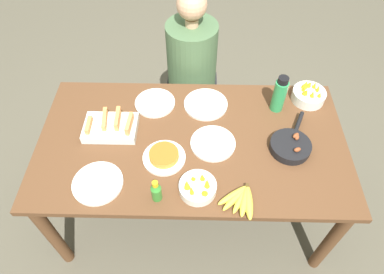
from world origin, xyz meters
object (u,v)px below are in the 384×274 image
at_px(hot_sauce_bottle, 156,191).
at_px(empty_plate_mid_edge, 213,143).
at_px(banana_bunch, 241,199).
at_px(frittata_plate_center, 164,156).
at_px(fruit_bowl_citrus, 198,187).
at_px(person_figure, 192,86).
at_px(skillet, 291,146).
at_px(fruit_bowl_mango, 309,95).
at_px(melon_tray, 111,127).
at_px(empty_plate_far_left, 155,103).
at_px(empty_plate_near_front, 206,104).
at_px(empty_plate_far_right, 98,183).
at_px(water_bottle, 279,94).

bearing_deg(hot_sauce_bottle, empty_plate_mid_edge, 50.54).
xyz_separation_m(banana_bunch, frittata_plate_center, (-0.40, 0.25, 0.00)).
xyz_separation_m(fruit_bowl_citrus, person_figure, (-0.05, 1.03, -0.27)).
relative_size(banana_bunch, empty_plate_mid_edge, 0.81).
xyz_separation_m(skillet, empty_plate_mid_edge, (-0.43, 0.02, -0.02)).
distance_m(skillet, fruit_bowl_mango, 0.43).
xyz_separation_m(melon_tray, skillet, (1.01, -0.11, -0.00)).
distance_m(banana_bunch, empty_plate_far_left, 0.82).
height_order(fruit_bowl_citrus, hot_sauce_bottle, hot_sauce_bottle).
xyz_separation_m(empty_plate_mid_edge, person_figure, (-0.13, 0.73, -0.24)).
relative_size(empty_plate_mid_edge, hot_sauce_bottle, 1.75).
relative_size(skillet, empty_plate_near_front, 1.35).
bearing_deg(fruit_bowl_citrus, melon_tray, 142.30).
xyz_separation_m(empty_plate_near_front, fruit_bowl_mango, (0.64, 0.06, 0.03)).
distance_m(empty_plate_far_left, fruit_bowl_citrus, 0.67).
bearing_deg(skillet, hot_sauce_bottle, 138.04).
relative_size(frittata_plate_center, fruit_bowl_mango, 1.15).
bearing_deg(banana_bunch, empty_plate_far_right, 173.73).
relative_size(melon_tray, person_figure, 0.24).
bearing_deg(frittata_plate_center, person_figure, 81.16).
bearing_deg(empty_plate_near_front, melon_tray, -158.40).
distance_m(water_bottle, hot_sauce_bottle, 0.93).
bearing_deg(skillet, fruit_bowl_mango, 0.07).
relative_size(empty_plate_near_front, empty_plate_far_left, 1.09).
relative_size(banana_bunch, empty_plate_far_left, 0.83).
distance_m(banana_bunch, person_figure, 1.15).
bearing_deg(melon_tray, person_figure, 55.24).
bearing_deg(frittata_plate_center, empty_plate_far_left, 101.96).
relative_size(banana_bunch, frittata_plate_center, 0.88).
xyz_separation_m(empty_plate_near_front, hot_sauce_bottle, (-0.24, -0.65, 0.05)).
distance_m(fruit_bowl_mango, fruit_bowl_citrus, 0.95).
height_order(melon_tray, fruit_bowl_mango, fruit_bowl_mango).
xyz_separation_m(empty_plate_near_front, empty_plate_far_right, (-0.56, -0.58, 0.00)).
relative_size(melon_tray, fruit_bowl_citrus, 1.59).
xyz_separation_m(empty_plate_far_right, fruit_bowl_citrus, (0.51, -0.03, 0.02)).
bearing_deg(water_bottle, frittata_plate_center, -149.05).
xyz_separation_m(empty_plate_far_right, water_bottle, (0.99, 0.56, 0.11)).
height_order(empty_plate_far_left, empty_plate_far_right, same).
height_order(empty_plate_mid_edge, person_figure, person_figure).
bearing_deg(empty_plate_mid_edge, empty_plate_far_left, 138.78).
relative_size(empty_plate_near_front, fruit_bowl_citrus, 1.41).
bearing_deg(empty_plate_mid_edge, banana_bunch, -69.09).
distance_m(water_bottle, person_figure, 0.77).
xyz_separation_m(empty_plate_near_front, water_bottle, (0.43, -0.02, 0.11)).
bearing_deg(skillet, empty_plate_mid_edge, 110.72).
distance_m(skillet, person_figure, 0.98).
relative_size(empty_plate_near_front, water_bottle, 1.10).
height_order(fruit_bowl_mango, water_bottle, water_bottle).
distance_m(empty_plate_near_front, fruit_bowl_mango, 0.64).
xyz_separation_m(fruit_bowl_citrus, water_bottle, (0.47, 0.59, 0.08)).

